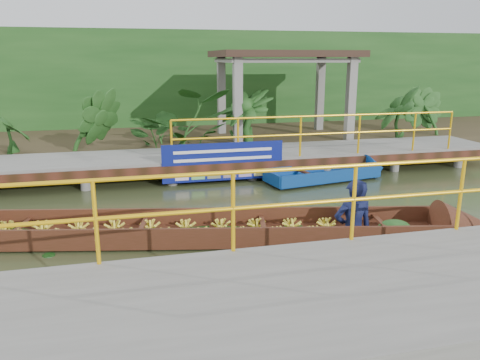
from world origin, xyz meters
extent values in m
plane|color=#2F371B|center=(0.00, 0.00, 0.00)|extent=(80.00, 80.00, 0.00)
cube|color=#362D1B|center=(0.00, 7.50, 0.23)|extent=(30.00, 8.00, 0.45)
cube|color=slate|center=(0.00, 3.50, 0.50)|extent=(16.00, 2.00, 0.15)
cube|color=black|center=(0.00, 2.50, 0.42)|extent=(16.00, 0.12, 0.18)
cylinder|color=#EAAA0C|center=(2.75, 2.55, 1.57)|extent=(7.50, 0.05, 0.05)
cylinder|color=#EAAA0C|center=(2.75, 2.55, 1.12)|extent=(7.50, 0.05, 0.05)
cylinder|color=#EAAA0C|center=(2.75, 2.55, 1.07)|extent=(0.05, 0.05, 1.00)
cylinder|color=slate|center=(-4.00, 2.70, 0.22)|extent=(0.24, 0.24, 0.55)
cylinder|color=slate|center=(-4.00, 4.30, 0.22)|extent=(0.24, 0.24, 0.55)
cylinder|color=slate|center=(-2.00, 2.70, 0.22)|extent=(0.24, 0.24, 0.55)
cylinder|color=slate|center=(-2.00, 4.30, 0.22)|extent=(0.24, 0.24, 0.55)
cylinder|color=slate|center=(0.00, 2.70, 0.22)|extent=(0.24, 0.24, 0.55)
cylinder|color=slate|center=(0.00, 4.30, 0.22)|extent=(0.24, 0.24, 0.55)
cylinder|color=slate|center=(2.00, 2.70, 0.22)|extent=(0.24, 0.24, 0.55)
cylinder|color=slate|center=(2.00, 4.30, 0.22)|extent=(0.24, 0.24, 0.55)
cylinder|color=slate|center=(4.00, 2.70, 0.22)|extent=(0.24, 0.24, 0.55)
cylinder|color=slate|center=(4.00, 4.30, 0.22)|extent=(0.24, 0.24, 0.55)
cylinder|color=slate|center=(6.00, 2.70, 0.22)|extent=(0.24, 0.24, 0.55)
cylinder|color=slate|center=(6.00, 4.30, 0.22)|extent=(0.24, 0.24, 0.55)
cylinder|color=slate|center=(0.00, 2.70, 0.22)|extent=(0.24, 0.24, 0.55)
cube|color=slate|center=(1.00, -4.20, 0.30)|extent=(18.00, 2.40, 0.70)
cylinder|color=#EAAA0C|center=(1.00, -3.05, 1.65)|extent=(10.00, 0.05, 0.05)
cylinder|color=#EAAA0C|center=(1.00, -3.05, 1.20)|extent=(10.00, 0.05, 0.05)
cylinder|color=#EAAA0C|center=(1.00, -3.05, 1.15)|extent=(0.05, 0.05, 1.00)
cube|color=slate|center=(1.20, 5.10, 1.60)|extent=(0.25, 0.25, 2.80)
cube|color=slate|center=(4.80, 5.10, 1.60)|extent=(0.25, 0.25, 2.80)
cube|color=slate|center=(1.20, 7.50, 1.60)|extent=(0.25, 0.25, 2.80)
cube|color=slate|center=(4.80, 7.50, 1.60)|extent=(0.25, 0.25, 2.80)
cube|color=slate|center=(3.00, 6.30, 2.90)|extent=(4.00, 2.60, 0.12)
cube|color=#322119|center=(3.00, 6.30, 3.10)|extent=(4.40, 3.00, 0.20)
cube|color=#194415|center=(0.00, 10.00, 2.00)|extent=(30.00, 0.80, 4.00)
cube|color=#3C2010|center=(-0.85, -0.95, 0.06)|extent=(8.20, 2.69, 0.06)
cube|color=#3C2010|center=(-0.74, -0.45, 0.20)|extent=(8.00, 1.76, 0.35)
cube|color=#3C2010|center=(-0.95, -1.45, 0.20)|extent=(8.00, 1.76, 0.35)
cone|color=#3C2010|center=(3.59, -1.89, 0.14)|extent=(1.20, 1.17, 0.98)
ellipsoid|color=#194415|center=(2.35, -1.63, 0.16)|extent=(0.65, 0.56, 0.27)
imported|color=#0F1437|center=(1.65, -1.48, 1.02)|extent=(0.71, 0.50, 1.86)
cube|color=navy|center=(2.68, 2.17, 0.10)|extent=(2.97, 1.37, 0.10)
cube|color=navy|center=(2.60, 2.59, 0.21)|extent=(2.83, 0.58, 0.29)
cube|color=navy|center=(2.76, 1.74, 0.21)|extent=(2.83, 0.58, 0.29)
cube|color=navy|center=(1.27, 1.90, 0.21)|extent=(0.21, 0.86, 0.29)
cone|color=navy|center=(4.27, 2.47, 0.15)|extent=(0.71, 0.89, 0.80)
cube|color=black|center=(2.21, 2.08, 0.25)|extent=(0.25, 0.86, 0.05)
cube|color=navy|center=(0.22, 2.48, 0.55)|extent=(2.96, 0.03, 0.92)
cube|color=white|center=(0.22, 2.46, 0.82)|extent=(2.40, 0.01, 0.07)
cube|color=white|center=(0.22, 2.46, 0.62)|extent=(2.40, 0.01, 0.07)
imported|color=#194415|center=(-5.03, 5.30, 1.24)|extent=(1.26, 1.26, 1.58)
imported|color=#194415|center=(-3.03, 5.30, 1.24)|extent=(1.26, 1.26, 1.58)
imported|color=#194415|center=(-0.53, 5.30, 1.24)|extent=(1.26, 1.26, 1.58)
imported|color=#194415|center=(1.47, 5.30, 1.24)|extent=(1.26, 1.26, 1.58)
imported|color=#194415|center=(6.47, 5.30, 1.24)|extent=(1.26, 1.26, 1.58)
imported|color=#194415|center=(7.97, 5.30, 1.24)|extent=(1.26, 1.26, 1.58)
camera|label=1|loc=(-1.99, -8.31, 2.96)|focal=35.00mm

